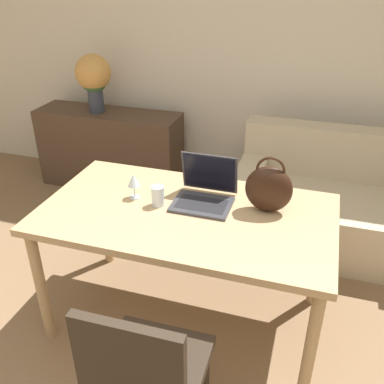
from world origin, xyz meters
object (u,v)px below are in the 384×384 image
(drinking_glass, at_px, (158,196))
(chair, at_px, (145,373))
(wine_glass, at_px, (134,181))
(flower_vase, at_px, (93,77))
(couch, at_px, (331,207))
(laptop, at_px, (205,189))
(handbag, at_px, (269,189))

(drinking_glass, bearing_deg, chair, -72.68)
(wine_glass, height_order, flower_vase, flower_vase)
(couch, distance_m, laptop, 1.36)
(chair, relative_size, drinking_glass, 7.99)
(chair, distance_m, handbag, 1.08)
(wine_glass, relative_size, flower_vase, 0.29)
(flower_vase, bearing_deg, chair, -58.10)
(laptop, bearing_deg, flower_vase, 136.53)
(handbag, bearing_deg, flower_vase, 142.54)
(laptop, height_order, wine_glass, laptop)
(wine_glass, distance_m, handbag, 0.73)
(drinking_glass, height_order, flower_vase, flower_vase)
(wine_glass, xyz_separation_m, handbag, (0.73, 0.08, 0.03))
(couch, xyz_separation_m, laptop, (-0.73, -1.01, 0.55))
(couch, distance_m, drinking_glass, 1.58)
(chair, xyz_separation_m, flower_vase, (-1.42, 2.28, 0.54))
(drinking_glass, bearing_deg, flower_vase, 128.70)
(laptop, xyz_separation_m, handbag, (0.34, -0.01, 0.07))
(laptop, relative_size, handbag, 1.01)
(drinking_glass, height_order, handbag, handbag)
(laptop, distance_m, flower_vase, 1.93)
(couch, xyz_separation_m, wine_glass, (-1.11, -1.10, 0.59))
(couch, bearing_deg, chair, -109.45)
(chair, distance_m, laptop, 1.02)
(laptop, bearing_deg, handbag, -1.85)
(handbag, relative_size, flower_vase, 0.62)
(drinking_glass, bearing_deg, couch, 49.97)
(handbag, bearing_deg, chair, -108.33)
(drinking_glass, xyz_separation_m, flower_vase, (-1.16, 1.45, 0.22))
(drinking_glass, relative_size, wine_glass, 0.76)
(laptop, height_order, flower_vase, flower_vase)
(chair, relative_size, flower_vase, 1.76)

